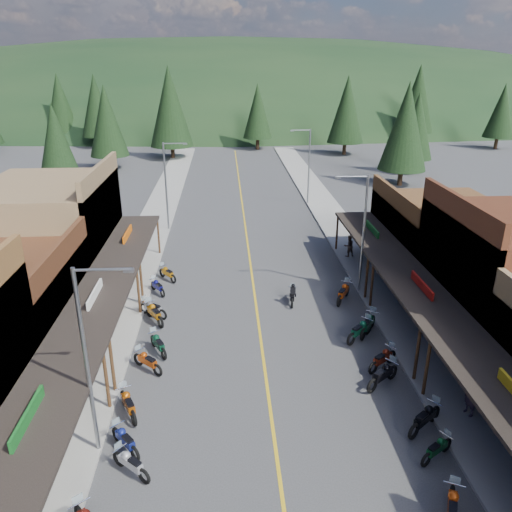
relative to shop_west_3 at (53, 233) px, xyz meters
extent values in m
plane|color=#38383A|center=(13.78, -11.30, -3.52)|extent=(220.00, 220.00, 0.00)
cube|color=gold|center=(13.78, 8.70, -3.51)|extent=(0.15, 90.00, 0.01)
cube|color=gray|center=(5.08, 8.70, -3.44)|extent=(3.40, 94.00, 0.15)
cube|color=gray|center=(22.48, 8.70, -3.44)|extent=(3.40, 94.00, 0.15)
cube|color=black|center=(5.08, -19.20, -0.52)|extent=(3.20, 10.20, 0.18)
cylinder|color=#472D19|center=(6.58, -14.70, -2.02)|extent=(0.16, 0.16, 3.00)
cube|color=#14591E|center=(5.08, -19.20, -0.32)|extent=(0.12, 3.00, 0.70)
cube|color=#3F2111|center=(3.63, -9.60, -0.42)|extent=(0.30, 9.00, 6.20)
cube|color=black|center=(5.08, -9.60, -0.52)|extent=(3.20, 9.00, 0.18)
cylinder|color=#472D19|center=(6.58, -13.50, -2.02)|extent=(0.16, 0.16, 3.00)
cylinder|color=#472D19|center=(6.58, -5.70, -2.02)|extent=(0.16, 0.16, 3.00)
cube|color=silver|center=(5.08, -9.60, -0.32)|extent=(0.12, 3.00, 0.70)
cube|color=brown|center=(-0.22, 0.00, -0.02)|extent=(8.00, 10.20, 7.00)
cube|color=brown|center=(3.63, 0.00, 0.58)|extent=(0.30, 10.20, 8.20)
cube|color=black|center=(5.08, 0.00, -0.52)|extent=(3.20, 10.20, 0.18)
cylinder|color=#472D19|center=(6.58, -4.50, -2.02)|extent=(0.16, 0.16, 3.00)
cylinder|color=#472D19|center=(6.58, 4.50, -2.02)|extent=(0.16, 0.16, 3.00)
cube|color=#CC590C|center=(5.08, 0.00, -0.32)|extent=(0.12, 3.00, 0.70)
cylinder|color=#472D19|center=(20.98, -14.70, -2.02)|extent=(0.16, 0.16, 3.00)
cube|color=#562B19|center=(23.93, -9.60, 0.58)|extent=(0.30, 9.00, 8.20)
cube|color=black|center=(22.48, -9.60, -0.52)|extent=(3.20, 9.00, 0.18)
cylinder|color=#472D19|center=(20.98, -13.50, -2.02)|extent=(0.16, 0.16, 3.00)
cylinder|color=#472D19|center=(20.98, -5.70, -2.02)|extent=(0.16, 0.16, 3.00)
cube|color=#B2140F|center=(22.48, -9.60, -0.32)|extent=(0.12, 3.00, 0.70)
cube|color=#4C2D16|center=(27.78, 0.00, -1.02)|extent=(8.00, 10.20, 5.00)
cube|color=#4C2D16|center=(23.93, 0.00, -0.42)|extent=(0.30, 10.20, 6.20)
cube|color=black|center=(22.48, 0.00, -0.52)|extent=(3.20, 10.20, 0.18)
cylinder|color=#472D19|center=(20.98, -4.50, -2.02)|extent=(0.16, 0.16, 3.00)
cylinder|color=#472D19|center=(20.98, 4.50, -2.02)|extent=(0.16, 0.16, 3.00)
cube|color=#14591E|center=(22.48, 0.00, -0.32)|extent=(0.12, 3.00, 0.70)
cylinder|color=gray|center=(6.68, -17.30, 0.48)|extent=(0.16, 0.16, 8.00)
cylinder|color=gray|center=(7.68, -17.30, 4.38)|extent=(2.00, 0.10, 0.10)
cube|color=gray|center=(8.58, -17.30, 4.33)|extent=(0.35, 0.18, 0.12)
cylinder|color=gray|center=(6.68, 10.70, 0.48)|extent=(0.16, 0.16, 8.00)
cylinder|color=gray|center=(7.68, 10.70, 4.38)|extent=(2.00, 0.10, 0.10)
cube|color=gray|center=(8.58, 10.70, 4.33)|extent=(0.35, 0.18, 0.12)
cylinder|color=gray|center=(20.88, -3.30, 0.48)|extent=(0.16, 0.16, 8.00)
cylinder|color=gray|center=(19.88, -3.30, 4.38)|extent=(2.00, 0.10, 0.10)
cube|color=gray|center=(18.98, -3.30, 4.33)|extent=(0.35, 0.18, 0.12)
cylinder|color=gray|center=(20.88, 18.70, 0.48)|extent=(0.16, 0.16, 8.00)
cylinder|color=gray|center=(19.88, 18.70, 4.38)|extent=(2.00, 0.10, 0.10)
cube|color=gray|center=(18.98, 18.70, 4.33)|extent=(0.35, 0.18, 0.12)
ellipsoid|color=black|center=(13.78, 123.70, -3.52)|extent=(310.00, 140.00, 60.00)
cylinder|color=black|center=(-10.22, 58.70, -2.52)|extent=(0.60, 0.60, 2.00)
cone|color=black|center=(-10.22, 58.70, 3.73)|extent=(5.88, 5.88, 10.50)
cylinder|color=black|center=(3.78, 46.70, -2.52)|extent=(0.60, 0.60, 2.00)
cone|color=black|center=(3.78, 46.70, 4.48)|extent=(6.72, 6.72, 12.00)
cylinder|color=black|center=(17.78, 54.70, -2.52)|extent=(0.60, 0.60, 2.00)
cone|color=black|center=(17.78, 54.70, 2.98)|extent=(5.04, 5.04, 9.00)
cylinder|color=black|center=(31.78, 48.70, -2.52)|extent=(0.60, 0.60, 2.00)
cone|color=black|center=(31.78, 48.70, 3.73)|extent=(5.88, 5.88, 10.50)
cylinder|color=black|center=(47.78, 60.70, -2.52)|extent=(0.60, 0.60, 2.00)
cone|color=black|center=(47.78, 60.70, 4.48)|extent=(6.72, 6.72, 12.00)
cylinder|color=black|center=(59.78, 52.70, -2.52)|extent=(0.60, 0.60, 2.00)
cone|color=black|center=(59.78, 52.70, 2.98)|extent=(5.04, 5.04, 9.00)
cylinder|color=black|center=(-18.22, 64.70, -2.52)|extent=(0.60, 0.60, 2.00)
cone|color=black|center=(-18.22, 64.70, 3.73)|extent=(5.88, 5.88, 10.50)
cylinder|color=black|center=(-8.22, 28.70, -2.52)|extent=(0.60, 0.60, 2.00)
cone|color=black|center=(-8.22, 28.70, 2.48)|extent=(4.48, 4.48, 8.00)
cylinder|color=black|center=(37.78, 33.70, -2.52)|extent=(0.60, 0.60, 2.00)
cone|color=black|center=(37.78, 33.70, 2.88)|extent=(4.93, 4.93, 8.80)
cylinder|color=black|center=(-4.22, 38.70, -2.52)|extent=(0.60, 0.60, 2.00)
cone|color=black|center=(-4.22, 38.70, 3.28)|extent=(5.38, 5.38, 9.60)
cylinder|color=black|center=(33.78, 26.70, -2.52)|extent=(0.60, 0.60, 2.00)
cone|color=black|center=(33.78, 26.70, 3.68)|extent=(5.82, 5.82, 10.40)
imported|color=#2C2233|center=(22.45, -16.22, -2.43)|extent=(0.65, 0.80, 1.88)
imported|color=#4C3B2F|center=(21.59, 2.79, -2.50)|extent=(0.95, 0.70, 1.75)
camera|label=1|loc=(12.00, -33.44, 11.13)|focal=35.00mm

